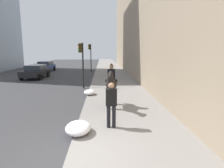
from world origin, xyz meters
name	(u,v)px	position (x,y,z in m)	size (l,w,h in m)	color
sidewalk_slab	(141,154)	(0.00, -2.08, 0.06)	(120.00, 4.16, 0.12)	gray
mounted_horse_near	(111,84)	(4.54, -1.45, 1.33)	(2.15, 0.69, 2.22)	black
pedestrian_greeting	(111,102)	(1.86, -1.32, 1.10)	(0.27, 0.40, 1.70)	black
car_near_lane	(45,66)	(23.14, 7.16, 0.76)	(4.17, 2.15, 1.44)	navy
car_mid_lane	(36,71)	(16.03, 6.17, 0.76)	(4.15, 2.25, 1.44)	black
traffic_light_near_curb	(82,58)	(10.14, 0.59, 2.40)	(0.20, 0.44, 3.55)	black
traffic_light_far_curb	(90,53)	(22.11, 0.67, 2.58)	(0.20, 0.44, 3.85)	black
snow_pile_near	(78,128)	(1.38, -0.15, 0.32)	(1.15, 0.88, 0.40)	white
snow_pile_far	(90,92)	(7.39, -0.15, 0.28)	(0.94, 0.72, 0.32)	white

